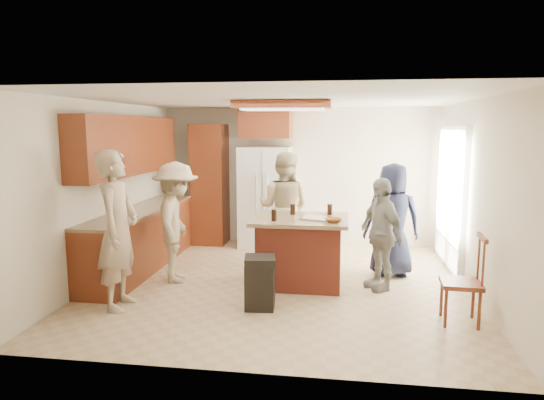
# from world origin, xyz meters

# --- Properties ---
(person_front_left) EXTENTS (0.56, 0.73, 1.89)m
(person_front_left) POSITION_xyz_m (-1.79, -1.15, 0.94)
(person_front_left) COLOR tan
(person_front_left) RESTS_ON ground
(person_behind_left) EXTENTS (0.95, 0.70, 1.77)m
(person_behind_left) POSITION_xyz_m (-0.09, 1.09, 0.88)
(person_behind_left) COLOR tan
(person_behind_left) RESTS_ON ground
(person_behind_right) EXTENTS (0.84, 0.58, 1.64)m
(person_behind_right) POSITION_xyz_m (1.54, 0.62, 0.82)
(person_behind_right) COLOR #1A1D34
(person_behind_right) RESTS_ON ground
(person_side_right) EXTENTS (0.82, 0.98, 1.49)m
(person_side_right) POSITION_xyz_m (1.33, -0.02, 0.75)
(person_side_right) COLOR gray
(person_side_right) RESTS_ON ground
(person_counter) EXTENTS (0.74, 1.17, 1.68)m
(person_counter) POSITION_xyz_m (-1.45, -0.09, 0.84)
(person_counter) COLOR tan
(person_counter) RESTS_ON ground
(left_cabinetry) EXTENTS (0.64, 3.00, 2.30)m
(left_cabinetry) POSITION_xyz_m (-2.24, 0.40, 0.96)
(left_cabinetry) COLOR maroon
(left_cabinetry) RESTS_ON ground
(back_wall_units) EXTENTS (1.80, 0.60, 2.45)m
(back_wall_units) POSITION_xyz_m (-1.33, 2.20, 1.38)
(back_wall_units) COLOR maroon
(back_wall_units) RESTS_ON ground
(refrigerator) EXTENTS (0.90, 0.76, 1.80)m
(refrigerator) POSITION_xyz_m (-0.55, 2.12, 0.90)
(refrigerator) COLOR white
(refrigerator) RESTS_ON ground
(kitchen_island) EXTENTS (1.28, 1.03, 0.93)m
(kitchen_island) POSITION_xyz_m (0.26, 0.01, 0.47)
(kitchen_island) COLOR maroon
(kitchen_island) RESTS_ON ground
(island_items) EXTENTS (0.94, 0.73, 0.15)m
(island_items) POSITION_xyz_m (0.50, -0.07, 0.96)
(island_items) COLOR silver
(island_items) RESTS_ON kitchen_island
(trash_bin) EXTENTS (0.41, 0.41, 0.63)m
(trash_bin) POSITION_xyz_m (-0.13, -0.95, 0.32)
(trash_bin) COLOR black
(trash_bin) RESTS_ON ground
(spindle_chair) EXTENTS (0.45, 0.45, 0.99)m
(spindle_chair) POSITION_xyz_m (2.14, -1.07, 0.45)
(spindle_chair) COLOR maroon
(spindle_chair) RESTS_ON ground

